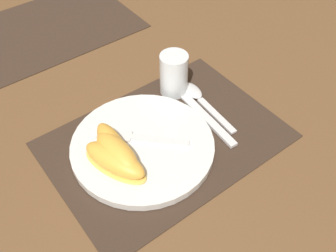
{
  "coord_description": "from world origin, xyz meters",
  "views": [
    {
      "loc": [
        -0.31,
        -0.41,
        0.59
      ],
      "look_at": [
        0.01,
        0.01,
        0.02
      ],
      "focal_mm": 42.0,
      "sensor_mm": 36.0,
      "label": 1
    }
  ],
  "objects_px": {
    "fork": "(135,137)",
    "citrus_wedge_0": "(113,146)",
    "spoon": "(198,97)",
    "juice_glass": "(174,76)",
    "citrus_wedge_1": "(117,153)",
    "plate": "(143,146)",
    "knife": "(203,114)",
    "citrus_wedge_2": "(115,161)"
  },
  "relations": [
    {
      "from": "fork",
      "to": "citrus_wedge_0",
      "type": "distance_m",
      "value": 0.05
    },
    {
      "from": "citrus_wedge_1",
      "to": "plate",
      "type": "bearing_deg",
      "value": 3.93
    },
    {
      "from": "citrus_wedge_0",
      "to": "citrus_wedge_1",
      "type": "height_order",
      "value": "citrus_wedge_1"
    },
    {
      "from": "citrus_wedge_1",
      "to": "fork",
      "type": "bearing_deg",
      "value": 23.05
    },
    {
      "from": "knife",
      "to": "spoon",
      "type": "bearing_deg",
      "value": 60.32
    },
    {
      "from": "knife",
      "to": "fork",
      "type": "bearing_deg",
      "value": 172.5
    },
    {
      "from": "spoon",
      "to": "citrus_wedge_2",
      "type": "xyz_separation_m",
      "value": [
        -0.25,
        -0.06,
        0.03
      ]
    },
    {
      "from": "knife",
      "to": "citrus_wedge_0",
      "type": "relative_size",
      "value": 1.69
    },
    {
      "from": "juice_glass",
      "to": "knife",
      "type": "distance_m",
      "value": 0.11
    },
    {
      "from": "juice_glass",
      "to": "spoon",
      "type": "height_order",
      "value": "juice_glass"
    },
    {
      "from": "knife",
      "to": "citrus_wedge_2",
      "type": "distance_m",
      "value": 0.23
    },
    {
      "from": "spoon",
      "to": "citrus_wedge_0",
      "type": "distance_m",
      "value": 0.24
    },
    {
      "from": "citrus_wedge_1",
      "to": "knife",
      "type": "bearing_deg",
      "value": 0.8
    },
    {
      "from": "fork",
      "to": "citrus_wedge_0",
      "type": "xyz_separation_m",
      "value": [
        -0.05,
        -0.0,
        0.01
      ]
    },
    {
      "from": "citrus_wedge_2",
      "to": "knife",
      "type": "bearing_deg",
      "value": 3.89
    },
    {
      "from": "knife",
      "to": "citrus_wedge_2",
      "type": "bearing_deg",
      "value": -176.11
    },
    {
      "from": "juice_glass",
      "to": "fork",
      "type": "xyz_separation_m",
      "value": [
        -0.15,
        -0.08,
        -0.02
      ]
    },
    {
      "from": "citrus_wedge_0",
      "to": "juice_glass",
      "type": "bearing_deg",
      "value": 21.84
    },
    {
      "from": "plate",
      "to": "citrus_wedge_1",
      "type": "relative_size",
      "value": 2.27
    },
    {
      "from": "juice_glass",
      "to": "citrus_wedge_0",
      "type": "distance_m",
      "value": 0.22
    },
    {
      "from": "citrus_wedge_2",
      "to": "citrus_wedge_0",
      "type": "bearing_deg",
      "value": 62.71
    },
    {
      "from": "plate",
      "to": "citrus_wedge_2",
      "type": "height_order",
      "value": "citrus_wedge_2"
    },
    {
      "from": "spoon",
      "to": "fork",
      "type": "distance_m",
      "value": 0.18
    },
    {
      "from": "spoon",
      "to": "fork",
      "type": "relative_size",
      "value": 1.24
    },
    {
      "from": "fork",
      "to": "juice_glass",
      "type": "bearing_deg",
      "value": 26.73
    },
    {
      "from": "knife",
      "to": "plate",
      "type": "bearing_deg",
      "value": 179.59
    },
    {
      "from": "juice_glass",
      "to": "citrus_wedge_0",
      "type": "relative_size",
      "value": 0.73
    },
    {
      "from": "citrus_wedge_1",
      "to": "citrus_wedge_2",
      "type": "distance_m",
      "value": 0.02
    },
    {
      "from": "plate",
      "to": "fork",
      "type": "relative_size",
      "value": 1.92
    },
    {
      "from": "knife",
      "to": "citrus_wedge_1",
      "type": "height_order",
      "value": "citrus_wedge_1"
    },
    {
      "from": "knife",
      "to": "fork",
      "type": "xyz_separation_m",
      "value": [
        -0.16,
        0.02,
        0.02
      ]
    },
    {
      "from": "juice_glass",
      "to": "spoon",
      "type": "relative_size",
      "value": 0.53
    },
    {
      "from": "citrus_wedge_0",
      "to": "citrus_wedge_1",
      "type": "distance_m",
      "value": 0.02
    },
    {
      "from": "plate",
      "to": "fork",
      "type": "height_order",
      "value": "fork"
    },
    {
      "from": "plate",
      "to": "knife",
      "type": "bearing_deg",
      "value": -0.41
    },
    {
      "from": "plate",
      "to": "knife",
      "type": "xyz_separation_m",
      "value": [
        0.15,
        -0.0,
        -0.01
      ]
    },
    {
      "from": "spoon",
      "to": "citrus_wedge_1",
      "type": "relative_size",
      "value": 1.47
    },
    {
      "from": "plate",
      "to": "citrus_wedge_0",
      "type": "relative_size",
      "value": 2.13
    },
    {
      "from": "plate",
      "to": "juice_glass",
      "type": "bearing_deg",
      "value": 32.78
    },
    {
      "from": "knife",
      "to": "juice_glass",
      "type": "bearing_deg",
      "value": 90.74
    },
    {
      "from": "juice_glass",
      "to": "spoon",
      "type": "xyz_separation_m",
      "value": [
        0.03,
        -0.05,
        -0.04
      ]
    },
    {
      "from": "juice_glass",
      "to": "fork",
      "type": "distance_m",
      "value": 0.18
    }
  ]
}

